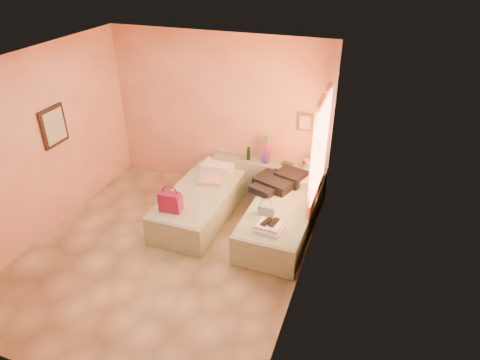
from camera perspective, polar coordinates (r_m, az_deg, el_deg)
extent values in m
plane|color=tan|center=(6.60, -9.91, -9.44)|extent=(4.50, 4.50, 0.00)
cube|color=#F9B284|center=(7.66, -2.81, 8.92)|extent=(4.00, 0.02, 2.80)
cube|color=#F9B284|center=(6.99, -25.53, 3.80)|extent=(0.02, 4.50, 2.80)
cube|color=#F9B284|center=(5.20, 8.47, -2.19)|extent=(0.02, 4.50, 2.80)
cube|color=white|center=(5.32, -12.58, 14.68)|extent=(4.00, 4.50, 0.02)
cube|color=#FFD19E|center=(6.24, 10.77, 4.38)|extent=(0.02, 1.10, 1.40)
cube|color=orange|center=(6.27, 9.87, 1.00)|extent=(0.05, 0.55, 2.20)
cube|color=orange|center=(6.80, 10.82, 3.30)|extent=(0.05, 0.45, 2.20)
cube|color=black|center=(7.15, -23.59, 6.58)|extent=(0.04, 0.50, 0.60)
cube|color=gold|center=(7.20, 8.71, 7.65)|extent=(0.25, 0.04, 0.30)
cube|color=gray|center=(7.70, 3.71, 0.17)|extent=(2.05, 0.30, 0.65)
cube|color=#ADC19B|center=(7.15, -5.29, -3.15)|extent=(0.93, 2.02, 0.50)
cube|color=#ADC19B|center=(6.77, 5.48, -5.27)|extent=(0.93, 2.02, 0.50)
cylinder|color=#133518|center=(7.58, 1.14, 3.53)|extent=(0.09, 0.09, 0.24)
cube|color=maroon|center=(7.45, 3.50, 4.03)|extent=(0.13, 0.13, 0.49)
cylinder|color=#47835E|center=(7.66, 0.37, 2.93)|extent=(0.13, 0.13, 0.03)
cube|color=#213F26|center=(7.50, 6.30, 2.14)|extent=(0.20, 0.16, 0.03)
cube|color=white|center=(7.33, 9.01, 2.26)|extent=(0.21, 0.21, 0.27)
cube|color=maroon|center=(6.51, -9.25, -2.84)|extent=(0.34, 0.21, 0.31)
cube|color=tan|center=(7.24, -3.97, -0.05)|extent=(0.42, 0.37, 0.06)
cube|color=black|center=(7.07, 5.06, -0.24)|extent=(0.83, 0.83, 0.20)
cube|color=#385287|center=(6.38, 3.51, -4.05)|extent=(0.26, 0.13, 0.16)
cube|color=white|center=(6.07, 4.04, -6.39)|extent=(0.38, 0.34, 0.10)
cube|color=black|center=(6.07, 4.05, -5.63)|extent=(0.22, 0.26, 0.02)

